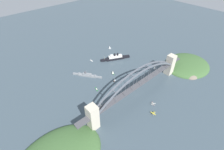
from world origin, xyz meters
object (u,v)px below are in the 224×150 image
Objects in this scene: harbor_arch_bridge at (138,85)px; small_boat_0 at (101,105)px; ocean_liner at (115,58)px; small_boat_3 at (97,89)px; small_boat_1 at (91,105)px; seaplane_taxiing_near_bridge at (153,104)px; small_boat_4 at (113,72)px; small_boat_2 at (155,68)px; naval_cruiser at (87,75)px; small_boat_6 at (110,47)px; seaplane_second_in_formation at (153,113)px; small_boat_5 at (115,79)px; small_boat_7 at (91,61)px.

small_boat_0 is at bearing 160.67° from harbor_arch_bridge.
small_boat_3 is (-112.26, -60.71, -4.66)m from ocean_liner.
small_boat_1 is (-149.85, -91.07, -2.10)m from ocean_liner.
small_boat_4 is (7.39, 126.83, 2.81)m from seaplane_taxiing_near_bridge.
ocean_liner reaches higher than small_boat_2.
harbor_arch_bridge reaches higher than small_boat_4.
small_boat_6 is (127.45, 63.56, 1.29)m from naval_cruiser.
naval_cruiser is 6.07× the size of small_boat_6.
small_boat_6 is at bearing 69.79° from seaplane_taxiing_near_bridge.
small_boat_4 is (87.40, 61.85, 0.54)m from small_boat_0.
small_boat_3 is at bearing 106.86° from seaplane_second_in_formation.
ocean_liner is at bearing 71.77° from seaplane_taxiing_near_bridge.
small_boat_2 reaches higher than small_boat_3.
small_boat_5 is (49.38, -4.82, 3.30)m from small_boat_3.
ocean_liner is 90.83m from small_boat_5.
small_boat_2 is 0.98× the size of small_boat_4.
small_boat_1 is at bearing -120.89° from naval_cruiser.
ocean_liner is 127.71m from small_boat_3.
small_boat_5 reaches higher than seaplane_taxiing_near_bridge.
small_boat_1 is 0.68× the size of small_boat_2.
ocean_liner is 60.57m from small_boat_6.
harbor_arch_bridge is 4.79× the size of naval_cruiser.
seaplane_taxiing_near_bridge is at bearing -93.33° from small_boat_4.
ocean_liner is at bearing 46.18° from small_boat_5.
ocean_liner is 8.81× the size of small_boat_5.
seaplane_second_in_formation is 1.07× the size of small_boat_6.
small_boat_1 is (-75.16, 93.64, 1.34)m from seaplane_second_in_formation.
ocean_liner reaches higher than small_boat_3.
small_boat_1 is (-13.82, 14.04, -1.06)m from small_boat_0.
small_boat_0 is (-80.01, 64.98, 2.27)m from seaplane_taxiing_near_bridge.
naval_cruiser reaches higher than small_boat_2.
small_boat_4 is 26.45m from small_boat_5.
seaplane_second_in_formation is 129.57m from small_boat_3.
small_boat_6 is at bearing 67.04° from seaplane_second_in_formation.
ocean_liner is at bearing -34.90° from small_boat_7.
ocean_liner is 1.25× the size of naval_cruiser.
small_boat_2 is at bearing 35.66° from seaplane_taxiing_near_bridge.
naval_cruiser is 95.46m from small_boat_1.
small_boat_6 is 0.85× the size of small_boat_7.
small_boat_1 is at bearing 139.90° from seaplane_taxiing_near_bridge.
harbor_arch_bridge reaches higher than seaplane_second_in_formation.
small_boat_4 is 1.05× the size of small_boat_6.
seaplane_taxiing_near_bridge is 104.80m from small_boat_5.
small_boat_4 is (52.21, -34.11, 1.58)m from naval_cruiser.
ocean_liner reaches higher than small_boat_7.
ocean_liner is 7.24× the size of small_boat_4.
small_boat_1 is 48.38m from small_boat_3.
ocean_liner is 101.27m from naval_cruiser.
small_boat_5 is at bearing 28.41° from small_boat_0.
naval_cruiser is 62.38m from small_boat_4.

